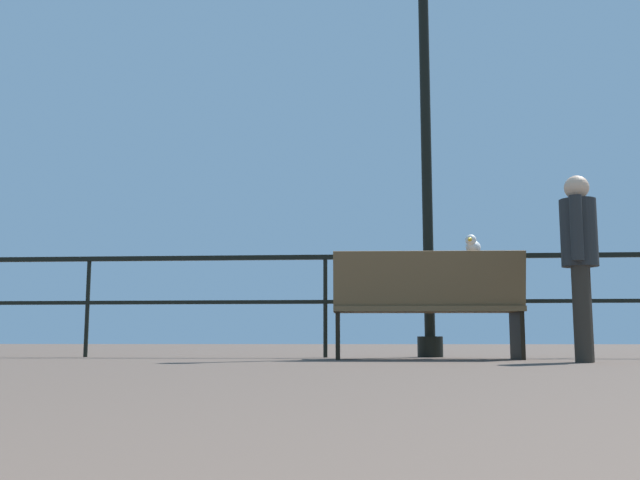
# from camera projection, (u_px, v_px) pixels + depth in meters

# --- Properties ---
(pier_railing) EXTENTS (23.33, 0.05, 1.09)m
(pier_railing) POSITION_uv_depth(u_px,v_px,m) (448.00, 280.00, 7.63)
(pier_railing) COLOR black
(pier_railing) RESTS_ON ground_plane
(bench_near_left) EXTENTS (1.80, 0.75, 1.01)m
(bench_near_left) POSITION_uv_depth(u_px,v_px,m) (428.00, 301.00, 6.86)
(bench_near_left) COLOR brown
(bench_near_left) RESTS_ON ground_plane
(lamppost_center) EXTENTS (0.30, 0.30, 4.61)m
(lamppost_center) POSITION_uv_depth(u_px,v_px,m) (426.00, 127.00, 8.11)
(lamppost_center) COLOR black
(lamppost_center) RESTS_ON ground_plane
(person_by_bench) EXTENTS (0.30, 0.48, 1.57)m
(person_by_bench) POSITION_uv_depth(u_px,v_px,m) (580.00, 254.00, 6.08)
(person_by_bench) COLOR #2A251E
(person_by_bench) RESTS_ON ground_plane
(seagull_on_rail) EXTENTS (0.23, 0.40, 0.19)m
(seagull_on_rail) POSITION_uv_depth(u_px,v_px,m) (473.00, 245.00, 7.64)
(seagull_on_rail) COLOR white
(seagull_on_rail) RESTS_ON pier_railing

